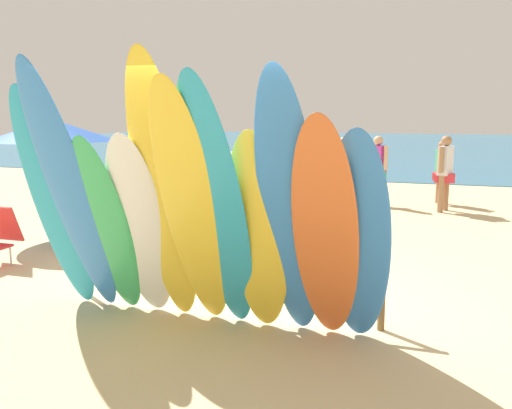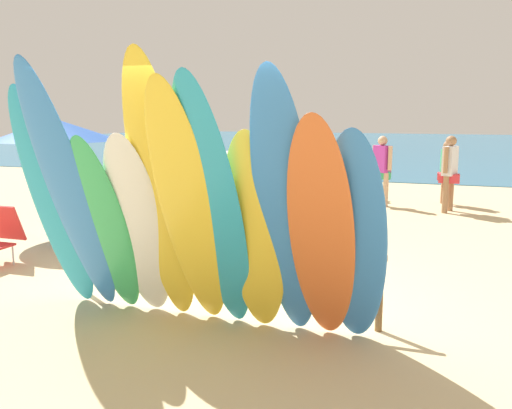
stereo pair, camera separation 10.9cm
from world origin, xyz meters
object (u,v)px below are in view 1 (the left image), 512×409
at_px(surfboard_orange_9, 325,235).
at_px(surfboard_blue_10, 358,242).
at_px(beach_chair_red, 78,219).
at_px(beachgoer_by_water, 441,168).
at_px(beach_umbrella, 51,130).
at_px(surfboard_teal_0, 55,204).
at_px(surfboard_green_2, 108,228).
at_px(surfboard_yellow_5, 192,211).
at_px(surfboard_teal_6, 218,211).
at_px(beachgoer_near_rack, 377,166).
at_px(surfboard_yellow_4, 164,195).
at_px(beachgoer_photographing, 445,168).
at_px(surfboard_blue_8, 289,212).
at_px(beachgoer_midbeach, 343,162).
at_px(surfboard_yellow_7, 259,236).
at_px(surfboard_blue_1, 71,195).
at_px(surfboard_white_3, 140,229).
at_px(surfboard_rack, 219,256).
at_px(distant_boat, 211,155).

xyz_separation_m(surfboard_orange_9, surfboard_blue_10, (0.27, 0.09, -0.06)).
xyz_separation_m(surfboard_blue_10, beach_chair_red, (-4.76, 2.50, -0.57)).
height_order(beachgoer_by_water, beach_umbrella, beach_umbrella).
xyz_separation_m(surfboard_teal_0, surfboard_green_2, (0.58, 0.05, -0.23)).
height_order(surfboard_green_2, surfboard_yellow_5, surfboard_yellow_5).
height_order(surfboard_teal_6, surfboard_orange_9, surfboard_teal_6).
distance_m(beachgoer_near_rack, beach_umbrella, 7.00).
height_order(surfboard_yellow_4, beachgoer_photographing, surfboard_yellow_4).
xyz_separation_m(surfboard_blue_8, beachgoer_by_water, (1.36, 8.67, -0.40)).
relative_size(surfboard_blue_10, beachgoer_midbeach, 1.41).
bearing_deg(surfboard_green_2, surfboard_teal_6, -5.35).
bearing_deg(surfboard_yellow_4, surfboard_blue_10, -1.07).
bearing_deg(surfboard_teal_0, surfboard_yellow_5, -2.40).
bearing_deg(beach_chair_red, surfboard_blue_8, -30.50).
bearing_deg(surfboard_yellow_7, surfboard_blue_8, -21.60).
height_order(beachgoer_near_rack, beach_umbrella, beach_umbrella).
bearing_deg(surfboard_teal_6, surfboard_yellow_7, 28.94).
bearing_deg(beachgoer_by_water, surfboard_yellow_5, -31.82).
height_order(surfboard_teal_6, surfboard_blue_8, surfboard_blue_8).
height_order(surfboard_blue_1, surfboard_yellow_5, surfboard_blue_1).
height_order(surfboard_teal_6, beach_chair_red, surfboard_teal_6).
bearing_deg(beachgoer_near_rack, surfboard_yellow_7, -51.01).
bearing_deg(beach_chair_red, surfboard_white_3, -42.17).
bearing_deg(beachgoer_photographing, surfboard_yellow_7, 6.82).
bearing_deg(beachgoer_midbeach, beachgoer_by_water, 109.98).
bearing_deg(surfboard_blue_10, beachgoer_near_rack, 93.61).
bearing_deg(surfboard_teal_0, beach_umbrella, 129.47).
distance_m(surfboard_white_3, beachgoer_by_water, 9.04).
bearing_deg(surfboard_blue_1, beachgoer_near_rack, 78.87).
bearing_deg(beach_chair_red, surfboard_blue_10, -26.16).
xyz_separation_m(surfboard_teal_0, surfboard_yellow_4, (1.25, -0.00, 0.15)).
relative_size(surfboard_blue_1, surfboard_yellow_7, 1.35).
distance_m(surfboard_rack, surfboard_teal_6, 1.00).
height_order(surfboard_teal_0, beach_umbrella, surfboard_teal_0).
xyz_separation_m(surfboard_blue_8, beachgoer_photographing, (1.41, 7.67, -0.31)).
bearing_deg(surfboard_teal_0, beachgoer_photographing, 63.63).
bearing_deg(beachgoer_photographing, distant_boat, -117.78).
bearing_deg(surfboard_yellow_4, surfboard_teal_0, 175.77).
bearing_deg(surfboard_yellow_7, surfboard_yellow_4, -177.70).
bearing_deg(beachgoer_by_water, surfboard_yellow_7, -28.33).
height_order(surfboard_rack, beach_umbrella, beach_umbrella).
relative_size(surfboard_green_2, beachgoer_near_rack, 1.29).
distance_m(surfboard_blue_1, distant_boat, 19.88).
bearing_deg(beachgoer_photographing, surfboard_blue_10, 13.50).
height_order(surfboard_blue_10, beachgoer_midbeach, surfboard_blue_10).
xyz_separation_m(surfboard_teal_0, beachgoer_near_rack, (2.44, 7.99, -0.27)).
xyz_separation_m(surfboard_orange_9, distant_boat, (-9.00, 18.66, -0.89)).
bearing_deg(distant_boat, surfboard_teal_6, -66.81).
distance_m(beachgoer_photographing, beach_umbrella, 7.90).
bearing_deg(surfboard_orange_9, distant_boat, 115.63).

